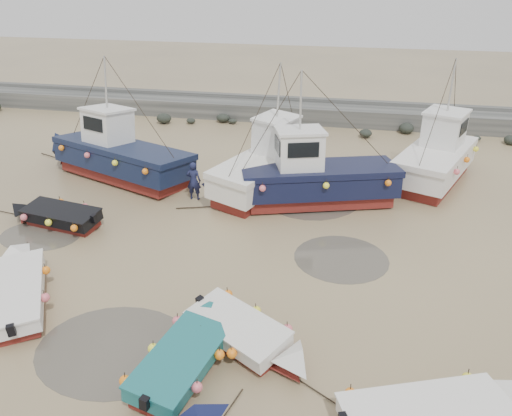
# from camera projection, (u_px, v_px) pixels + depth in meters

# --- Properties ---
(ground) EXTENTS (120.00, 120.00, 0.00)m
(ground) POSITION_uv_depth(u_px,v_px,m) (209.00, 294.00, 17.33)
(ground) COLOR tan
(ground) RESTS_ON ground
(seawall) EXTENTS (60.00, 4.92, 1.50)m
(seawall) POSITION_uv_depth(u_px,v_px,m) (296.00, 112.00, 36.39)
(seawall) COLOR slate
(seawall) RESTS_ON ground
(puddle_a) EXTENTS (4.79, 4.79, 0.01)m
(puddle_a) POSITION_uv_depth(u_px,v_px,m) (115.00, 349.00, 14.87)
(puddle_a) COLOR #524C42
(puddle_a) RESTS_ON ground
(puddle_b) EXTENTS (3.69, 3.69, 0.01)m
(puddle_b) POSITION_uv_depth(u_px,v_px,m) (341.00, 258.00, 19.46)
(puddle_b) COLOR #524C42
(puddle_b) RESTS_ON ground
(puddle_c) EXTENTS (3.48, 3.48, 0.01)m
(puddle_c) POSITION_uv_depth(u_px,v_px,m) (40.00, 235.00, 21.11)
(puddle_c) COLOR #524C42
(puddle_c) RESTS_ON ground
(puddle_d) EXTENTS (5.43, 5.43, 0.01)m
(puddle_d) POSITION_uv_depth(u_px,v_px,m) (313.00, 190.00, 25.41)
(puddle_d) COLOR #524C42
(puddle_d) RESTS_ON ground
(dinghy_0) EXTENTS (4.23, 6.08, 1.43)m
(dinghy_0) POSITION_uv_depth(u_px,v_px,m) (19.00, 287.00, 16.83)
(dinghy_0) COLOR maroon
(dinghy_0) RESTS_ON ground
(dinghy_2) EXTENTS (2.41, 5.55, 1.43)m
(dinghy_2) POSITION_uv_depth(u_px,v_px,m) (185.00, 353.00, 13.93)
(dinghy_2) COLOR maroon
(dinghy_2) RESTS_ON ground
(dinghy_3) EXTENTS (6.25, 3.23, 1.43)m
(dinghy_3) POSITION_uv_depth(u_px,v_px,m) (442.00, 414.00, 12.04)
(dinghy_3) COLOR maroon
(dinghy_3) RESTS_ON ground
(dinghy_4) EXTENTS (5.68, 2.18, 1.43)m
(dinghy_4) POSITION_uv_depth(u_px,v_px,m) (56.00, 213.00, 21.78)
(dinghy_4) COLOR maroon
(dinghy_4) RESTS_ON ground
(dinghy_5) EXTENTS (5.00, 3.47, 1.43)m
(dinghy_5) POSITION_uv_depth(u_px,v_px,m) (248.00, 333.00, 14.67)
(dinghy_5) COLOR maroon
(dinghy_5) RESTS_ON ground
(cabin_boat_0) EXTENTS (10.79, 5.85, 6.22)m
(cabin_boat_0) POSITION_uv_depth(u_px,v_px,m) (113.00, 154.00, 26.43)
(cabin_boat_0) COLOR maroon
(cabin_boat_0) RESTS_ON ground
(cabin_boat_1) EXTENTS (5.02, 9.76, 6.22)m
(cabin_boat_1) POSITION_uv_depth(u_px,v_px,m) (270.00, 162.00, 25.19)
(cabin_boat_1) COLOR maroon
(cabin_boat_1) RESTS_ON ground
(cabin_boat_2) EXTENTS (10.34, 5.12, 6.22)m
(cabin_boat_2) POSITION_uv_depth(u_px,v_px,m) (306.00, 178.00, 23.36)
(cabin_boat_2) COLOR maroon
(cabin_boat_2) RESTS_ON ground
(cabin_boat_3) EXTENTS (5.30, 9.23, 6.22)m
(cabin_boat_3) POSITION_uv_depth(u_px,v_px,m) (439.00, 155.00, 26.12)
(cabin_boat_3) COLOR maroon
(cabin_boat_3) RESTS_ON ground
(person) EXTENTS (0.73, 0.50, 1.91)m
(person) POSITION_uv_depth(u_px,v_px,m) (195.00, 199.00, 24.41)
(person) COLOR #181C3B
(person) RESTS_ON ground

